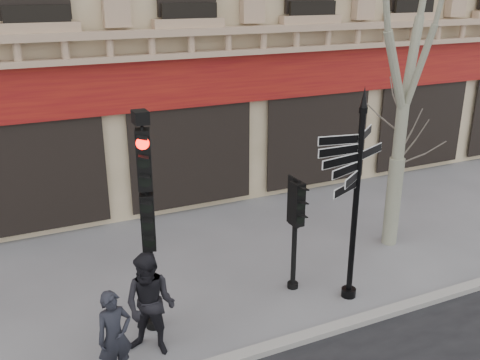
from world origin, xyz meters
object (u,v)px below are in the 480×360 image
(traffic_signal_secondary, at_px, (295,215))
(pedestrian_b, at_px, (150,305))
(fingerpost, at_px, (359,162))
(traffic_signal_main, at_px, (146,198))
(pedestrian_a, at_px, (115,337))

(traffic_signal_secondary, bearing_deg, pedestrian_b, -169.02)
(fingerpost, bearing_deg, traffic_signal_secondary, 124.41)
(traffic_signal_secondary, height_order, pedestrian_b, traffic_signal_secondary)
(traffic_signal_secondary, bearing_deg, traffic_signal_main, 179.32)
(fingerpost, relative_size, pedestrian_a, 2.71)
(pedestrian_b, bearing_deg, fingerpost, 38.14)
(fingerpost, relative_size, traffic_signal_main, 1.05)
(traffic_signal_main, xyz_separation_m, pedestrian_a, (-0.91, -1.09, -1.78))
(traffic_signal_main, height_order, pedestrian_b, traffic_signal_main)
(traffic_signal_main, bearing_deg, pedestrian_b, -91.36)
(pedestrian_b, bearing_deg, traffic_signal_secondary, 51.44)
(traffic_signal_main, relative_size, traffic_signal_secondary, 1.73)
(fingerpost, distance_m, pedestrian_b, 4.52)
(fingerpost, xyz_separation_m, pedestrian_b, (-4.08, -0.03, -1.94))
(traffic_signal_main, distance_m, pedestrian_b, 1.78)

